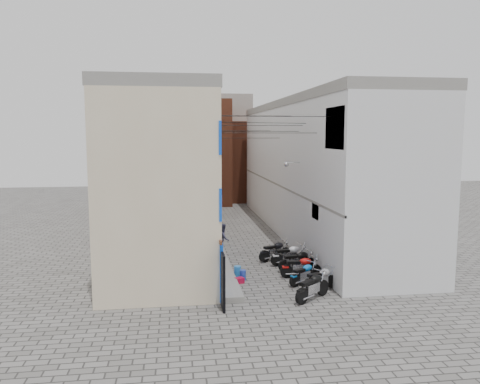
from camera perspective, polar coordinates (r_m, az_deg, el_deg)
name	(u,v)px	position (r m, az deg, el deg)	size (l,w,h in m)	color
ground	(283,301)	(19.57, 5.31, -13.10)	(90.00, 90.00, 0.00)	#5B5956
plinth	(209,233)	(31.66, -3.75, -5.03)	(0.90, 26.00, 0.25)	gray
building_left	(164,169)	(30.92, -9.23, 2.80)	(5.10, 27.00, 9.00)	beige
building_right	(312,167)	(32.32, 8.77, 3.00)	(5.94, 26.00, 9.00)	silver
building_far_brick_left	(198,152)	(45.97, -5.11, 4.83)	(6.00, 6.00, 10.00)	brown
building_far_brick_right	(246,161)	(48.51, 0.70, 3.79)	(5.00, 6.00, 8.00)	brown
building_far_concrete	(214,146)	(52.07, -3.24, 5.65)	(8.00, 5.00, 11.00)	gray
far_shopfront	(222,194)	(43.64, -2.25, -0.27)	(2.00, 0.30, 2.40)	black
overhead_wires	(253,127)	(25.88, 1.59, 7.90)	(5.80, 13.02, 1.32)	black
motorcycle_a	(313,285)	(19.67, 8.84, -11.16)	(0.67, 2.12, 1.23)	black
motorcycle_b	(321,278)	(20.82, 9.85, -10.27)	(0.63, 1.98, 1.15)	#9A999E
motorcycle_c	(304,273)	(21.59, 7.86, -9.72)	(0.58, 1.83, 1.06)	blue
motorcycle_d	(301,266)	(22.49, 7.46, -8.91)	(0.63, 1.99, 1.15)	red
motorcycle_e	(298,260)	(23.49, 7.03, -8.21)	(0.63, 1.99, 1.15)	black
motorcycle_f	(290,254)	(24.48, 6.11, -7.51)	(0.66, 2.08, 1.21)	silver
motorcycle_g	(275,250)	(25.30, 4.33, -7.04)	(0.64, 2.03, 1.17)	black
person_a	(218,250)	(23.29, -2.73, -7.02)	(0.60, 0.40, 1.65)	brown
person_b	(223,239)	(25.60, -2.09, -5.71)	(0.81, 0.63, 1.67)	#373651
water_jug_near	(243,275)	(22.05, 0.34, -10.09)	(0.30, 0.30, 0.47)	#213CA7
water_jug_far	(237,271)	(22.51, -0.31, -9.66)	(0.33, 0.33, 0.52)	#297FD1
red_crate	(239,280)	(21.64, -0.11, -10.73)	(0.40, 0.30, 0.25)	#A40B2C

